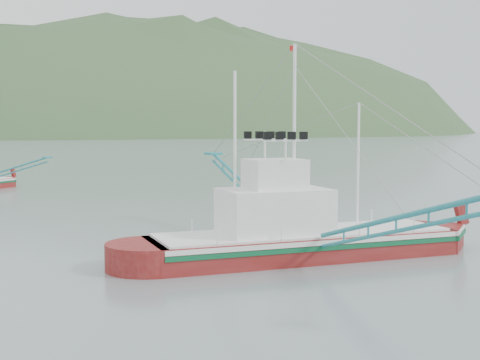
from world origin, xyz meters
TOP-DOWN VIEW (x-y plane):
  - ground at (0.00, 0.00)m, footprint 1200.00×1200.00m
  - main_boat at (-2.55, -2.47)m, footprint 15.94×27.33m
  - headland_right at (240.00, 430.00)m, footprint 684.00×432.00m

SIDE VIEW (x-z plane):
  - ground at x=0.00m, z-range 0.00..0.00m
  - headland_right at x=240.00m, z-range -153.00..153.00m
  - main_boat at x=-2.55m, z-range -3.50..7.80m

